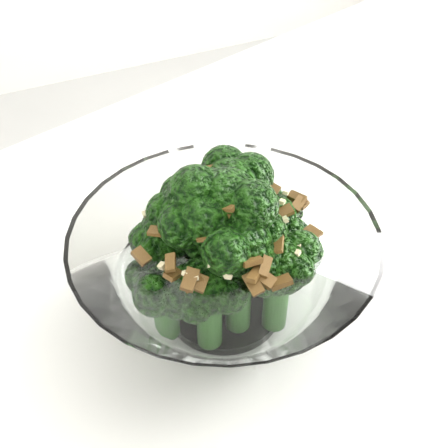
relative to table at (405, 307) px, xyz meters
name	(u,v)px	position (x,y,z in m)	size (l,w,h in m)	color
table	(405,307)	(0.00, 0.00, 0.00)	(1.38, 1.10, 0.75)	white
broccoli_dish	(223,263)	(-0.19, 0.02, 0.12)	(0.23, 0.23, 0.14)	white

